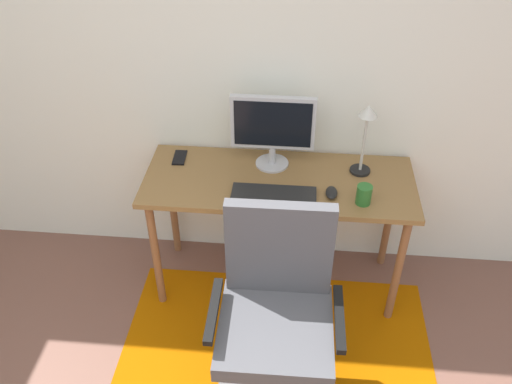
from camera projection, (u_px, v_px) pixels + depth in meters
wall_back at (230, 55)px, 2.81m from camera, size 6.00×0.10×2.60m
area_rug at (275, 374)px, 2.78m from camera, size 1.66×1.38×0.01m
desk at (279, 193)px, 2.89m from camera, size 1.43×0.56×0.77m
monitor at (273, 126)px, 2.80m from camera, size 0.44×0.18×0.41m
keyboard at (274, 193)px, 2.73m from camera, size 0.43×0.13×0.02m
computer_mouse at (331, 193)px, 2.72m from camera, size 0.06×0.10×0.03m
coffee_cup at (364, 195)px, 2.65m from camera, size 0.08×0.08×0.10m
cell_phone at (180, 158)px, 2.99m from camera, size 0.07×0.14×0.01m
desk_lamp at (366, 127)px, 2.73m from camera, size 0.11×0.11×0.40m
office_chair at (276, 327)px, 2.49m from camera, size 0.59×0.55×1.03m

